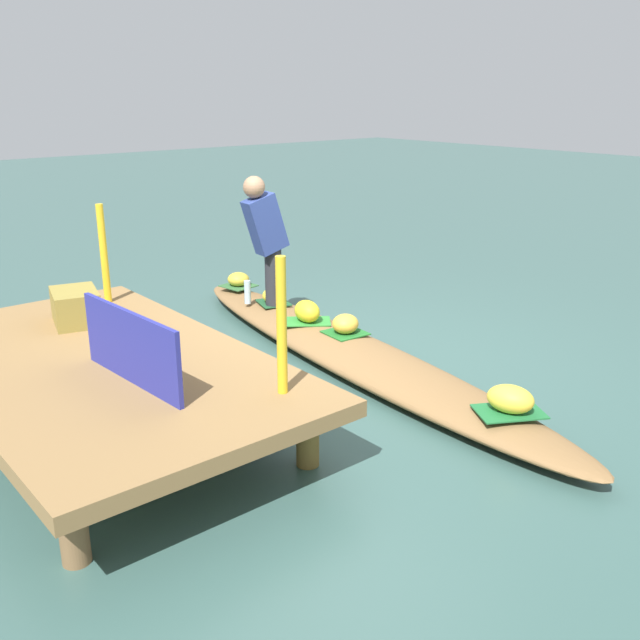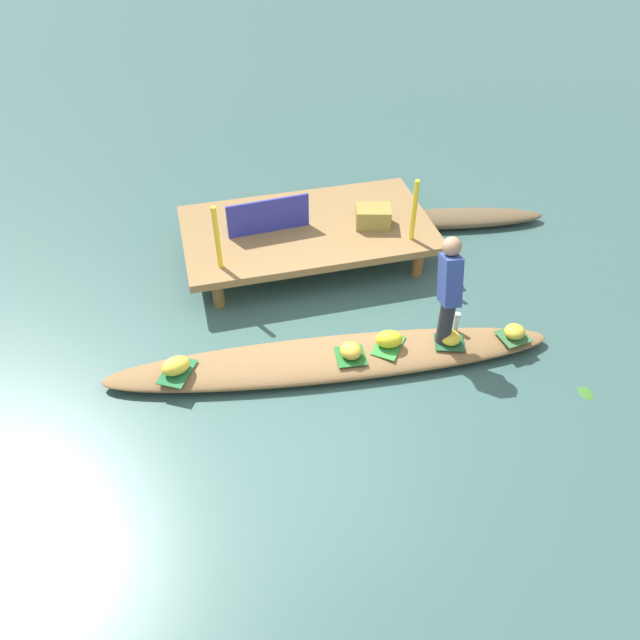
{
  "view_description": "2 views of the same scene",
  "coord_description": "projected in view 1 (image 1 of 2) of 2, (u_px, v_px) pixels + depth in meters",
  "views": [
    {
      "loc": [
        -4.02,
        3.71,
        2.18
      ],
      "look_at": [
        0.03,
        0.3,
        0.43
      ],
      "focal_mm": 39.61,
      "sensor_mm": 36.0,
      "label": 1
    },
    {
      "loc": [
        -1.31,
        -4.65,
        4.95
      ],
      "look_at": [
        -0.01,
        0.46,
        0.27
      ],
      "focal_mm": 35.14,
      "sensor_mm": 36.0,
      "label": 2
    }
  ],
  "objects": [
    {
      "name": "banana_bunch_1",
      "position": [
        345.0,
        324.0,
        5.98
      ],
      "size": [
        0.32,
        0.33,
        0.16
      ],
      "primitive_type": "ellipsoid",
      "rotation": [
        0.0,
        0.0,
        0.56
      ],
      "color": "gold",
      "rests_on": "vendor_boat"
    },
    {
      "name": "drifting_plant_0",
      "position": [
        274.0,
        282.0,
        8.33
      ],
      "size": [
        0.15,
        0.2,
        0.01
      ],
      "primitive_type": "ellipsoid",
      "rotation": [
        0.0,
        0.0,
        1.53
      ],
      "color": "#356B24",
      "rests_on": "ground"
    },
    {
      "name": "railing_post_east",
      "position": [
        104.0,
        254.0,
        5.74
      ],
      "size": [
        0.06,
        0.06,
        0.82
      ],
      "primitive_type": "cylinder",
      "color": "yellow",
      "rests_on": "dock_platform"
    },
    {
      "name": "leaf_mat_2",
      "position": [
        239.0,
        286.0,
        7.44
      ],
      "size": [
        0.35,
        0.34,
        0.01
      ],
      "primitive_type": "cube",
      "rotation": [
        0.0,
        0.0,
        0.15
      ],
      "color": "#336536",
      "rests_on": "vendor_boat"
    },
    {
      "name": "railing_post_west",
      "position": [
        282.0,
        326.0,
        4.0
      ],
      "size": [
        0.06,
        0.06,
        0.82
      ],
      "primitive_type": "cylinder",
      "color": "yellow",
      "rests_on": "dock_platform"
    },
    {
      "name": "banana_bunch_0",
      "position": [
        307.0,
        311.0,
        6.27
      ],
      "size": [
        0.34,
        0.27,
        0.19
      ],
      "primitive_type": "ellipsoid",
      "rotation": [
        0.0,
        0.0,
        2.91
      ],
      "color": "yellow",
      "rests_on": "vendor_boat"
    },
    {
      "name": "banana_bunch_3",
      "position": [
        510.0,
        399.0,
        4.52
      ],
      "size": [
        0.36,
        0.3,
        0.18
      ],
      "primitive_type": "ellipsoid",
      "rotation": [
        0.0,
        0.0,
        3.47
      ],
      "color": "yellow",
      "rests_on": "vendor_boat"
    },
    {
      "name": "water_bottle",
      "position": [
        248.0,
        292.0,
        6.82
      ],
      "size": [
        0.06,
        0.06,
        0.23
      ],
      "primitive_type": "cylinder",
      "color": "silver",
      "rests_on": "vendor_boat"
    },
    {
      "name": "canal_water",
      "position": [
        350.0,
        363.0,
        5.87
      ],
      "size": [
        40.0,
        40.0,
        0.0
      ],
      "primitive_type": "plane",
      "color": "#365650",
      "rests_on": "ground"
    },
    {
      "name": "leaf_mat_0",
      "position": [
        307.0,
        321.0,
        6.3
      ],
      "size": [
        0.47,
        0.49,
        0.01
      ],
      "primitive_type": "cube",
      "rotation": [
        0.0,
        0.0,
        0.92
      ],
      "color": "#2F8534",
      "rests_on": "vendor_boat"
    },
    {
      "name": "leaf_mat_3",
      "position": [
        509.0,
        412.0,
        4.55
      ],
      "size": [
        0.46,
        0.51,
        0.01
      ],
      "primitive_type": "cube",
      "rotation": [
        0.0,
        0.0,
        1.05
      ],
      "color": "#1E6633",
      "rests_on": "vendor_boat"
    },
    {
      "name": "leaf_mat_4",
      "position": [
        273.0,
        303.0,
        6.86
      ],
      "size": [
        0.38,
        0.36,
        0.01
      ],
      "primitive_type": "cube",
      "rotation": [
        0.0,
        0.0,
        2.84
      ],
      "color": "#1E4F2D",
      "rests_on": "vendor_boat"
    },
    {
      "name": "dock_platform",
      "position": [
        101.0,
        368.0,
        4.65
      ],
      "size": [
        3.2,
        1.8,
        0.49
      ],
      "color": "olive",
      "rests_on": "ground"
    },
    {
      "name": "banana_bunch_4",
      "position": [
        273.0,
        295.0,
        6.83
      ],
      "size": [
        0.31,
        0.31,
        0.15
      ],
      "primitive_type": "ellipsoid",
      "rotation": [
        0.0,
        0.0,
        2.37
      ],
      "color": "yellow",
      "rests_on": "vendor_boat"
    },
    {
      "name": "market_banner",
      "position": [
        131.0,
        347.0,
        4.2
      ],
      "size": [
        1.05,
        0.09,
        0.45
      ],
      "primitive_type": "cube",
      "rotation": [
        0.0,
        0.0,
        0.06
      ],
      "color": "navy",
      "rests_on": "dock_platform"
    },
    {
      "name": "vendor_person",
      "position": [
        266.0,
        234.0,
        6.53
      ],
      "size": [
        0.22,
        0.44,
        1.24
      ],
      "color": "#28282D",
      "rests_on": "vendor_boat"
    },
    {
      "name": "produce_crate",
      "position": [
        76.0,
        307.0,
        5.31
      ],
      "size": [
        0.51,
        0.42,
        0.26
      ],
      "primitive_type": "cube",
      "rotation": [
        0.0,
        0.0,
        -0.26
      ],
      "color": "olive",
      "rests_on": "dock_platform"
    },
    {
      "name": "banana_bunch_2",
      "position": [
        238.0,
        279.0,
        7.42
      ],
      "size": [
        0.28,
        0.27,
        0.14
      ],
      "primitive_type": "ellipsoid",
      "rotation": [
        0.0,
        0.0,
        1.82
      ],
      "color": "gold",
      "rests_on": "vendor_boat"
    },
    {
      "name": "leaf_mat_1",
      "position": [
        345.0,
        333.0,
        6.01
      ],
      "size": [
        0.34,
        0.34,
        0.01
      ],
      "primitive_type": "cube",
      "rotation": [
        0.0,
        0.0,
        3.06
      ],
      "color": "#206827",
      "rests_on": "vendor_boat"
    },
    {
      "name": "vendor_boat",
      "position": [
        350.0,
        353.0,
        5.84
      ],
      "size": [
        4.96,
        1.2,
        0.19
      ],
      "primitive_type": "ellipsoid",
      "rotation": [
        0.0,
        0.0,
        -0.1
      ],
      "color": "brown",
      "rests_on": "ground"
    }
  ]
}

